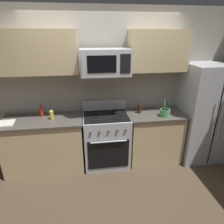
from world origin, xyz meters
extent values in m
plane|color=#473828|center=(0.00, 0.00, 0.00)|extent=(16.00, 16.00, 0.00)
cube|color=#9E998E|center=(0.00, 1.04, 1.30)|extent=(8.00, 0.10, 2.60)
cube|color=tan|center=(-1.04, 0.67, 0.44)|extent=(1.26, 0.57, 0.88)
cube|color=#4C4742|center=(-1.04, 0.67, 0.90)|extent=(1.30, 0.61, 0.03)
cube|color=#B2B5BA|center=(0.00, 0.67, 0.46)|extent=(0.76, 0.61, 0.91)
cube|color=black|center=(0.00, 0.36, 0.36)|extent=(0.67, 0.01, 0.51)
cylinder|color=#B2B5BA|center=(0.00, 0.33, 0.62)|extent=(0.57, 0.02, 0.02)
cube|color=black|center=(0.00, 0.67, 0.92)|extent=(0.73, 0.55, 0.02)
cube|color=#B2B5BA|center=(0.00, 0.94, 1.00)|extent=(0.76, 0.06, 0.18)
torus|color=black|center=(-0.18, 0.54, 0.93)|extent=(0.17, 0.17, 0.02)
torus|color=black|center=(0.18, 0.54, 0.93)|extent=(0.17, 0.17, 0.02)
torus|color=black|center=(-0.18, 0.80, 0.93)|extent=(0.17, 0.17, 0.02)
torus|color=black|center=(0.18, 0.80, 0.93)|extent=(0.17, 0.17, 0.02)
cylinder|color=#4C4C51|center=(-0.27, 0.35, 0.79)|extent=(0.04, 0.02, 0.04)
cylinder|color=#4C4C51|center=(-0.14, 0.35, 0.79)|extent=(0.04, 0.02, 0.04)
cylinder|color=#4C4C51|center=(0.00, 0.35, 0.79)|extent=(0.04, 0.02, 0.04)
cylinder|color=#4C4C51|center=(0.14, 0.35, 0.79)|extent=(0.04, 0.02, 0.04)
cylinder|color=#4C4C51|center=(0.27, 0.35, 0.79)|extent=(0.04, 0.02, 0.04)
cube|color=tan|center=(0.86, 0.67, 0.44)|extent=(0.90, 0.57, 0.88)
cube|color=#4C4742|center=(0.86, 0.67, 0.90)|extent=(0.94, 0.61, 0.03)
cube|color=#B2B5BA|center=(1.76, 0.65, 0.87)|extent=(0.82, 0.68, 1.73)
cube|color=black|center=(1.76, 0.31, 0.87)|extent=(0.01, 0.01, 1.65)
cylinder|color=#B2B5BA|center=(1.71, 0.28, 0.91)|extent=(0.02, 0.02, 0.69)
cylinder|color=#B2B5BA|center=(1.81, 0.28, 0.91)|extent=(0.02, 0.02, 0.69)
cube|color=#B2B5BA|center=(0.00, 0.70, 1.78)|extent=(0.75, 0.40, 0.39)
cube|color=black|center=(-0.07, 0.50, 1.78)|extent=(0.41, 0.01, 0.24)
cube|color=black|center=(0.27, 0.50, 1.78)|extent=(0.15, 0.01, 0.27)
cylinder|color=#B2B5BA|center=(-0.34, 0.47, 1.78)|extent=(0.02, 0.02, 0.27)
cube|color=tan|center=(-1.04, 0.82, 1.93)|extent=(1.29, 0.34, 0.64)
cube|color=tan|center=(0.87, 0.82, 1.93)|extent=(0.93, 0.34, 0.64)
cylinder|color=#59AD66|center=(0.97, 0.54, 0.97)|extent=(0.16, 0.16, 0.12)
cylinder|color=black|center=(0.97, 0.54, 0.98)|extent=(0.13, 0.13, 0.10)
cylinder|color=green|center=(0.99, 0.53, 1.05)|extent=(0.02, 0.04, 0.23)
cylinder|color=black|center=(0.99, 0.53, 1.07)|extent=(0.03, 0.06, 0.27)
cylinder|color=green|center=(0.95, 0.54, 1.07)|extent=(0.02, 0.10, 0.27)
cube|color=silver|center=(-1.60, 0.59, 0.92)|extent=(0.36, 0.28, 0.02)
cylinder|color=gold|center=(-0.87, 0.67, 0.98)|extent=(0.06, 0.06, 0.14)
cone|color=gold|center=(-0.87, 0.67, 1.07)|extent=(0.06, 0.06, 0.04)
cylinder|color=black|center=(-0.87, 0.67, 1.09)|extent=(0.03, 0.03, 0.01)
cylinder|color=#382314|center=(0.59, 0.73, 0.99)|extent=(0.06, 0.06, 0.16)
cone|color=#382314|center=(0.59, 0.73, 1.09)|extent=(0.06, 0.06, 0.04)
cylinder|color=black|center=(0.59, 0.73, 1.12)|extent=(0.03, 0.03, 0.01)
cylinder|color=red|center=(-1.05, 0.82, 0.98)|extent=(0.06, 0.06, 0.15)
cone|color=red|center=(-1.05, 0.82, 1.08)|extent=(0.05, 0.05, 0.04)
cylinder|color=black|center=(-1.05, 0.82, 1.11)|extent=(0.02, 0.02, 0.01)
camera|label=1|loc=(-0.33, -2.29, 2.20)|focal=31.27mm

